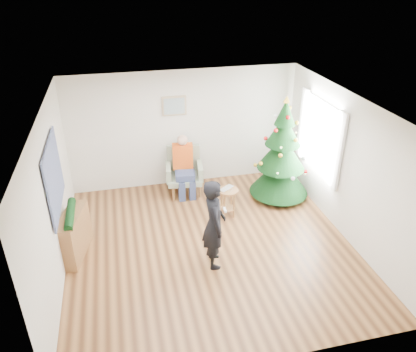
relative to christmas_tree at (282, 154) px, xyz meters
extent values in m
plane|color=brown|center=(-1.85, -1.37, -1.02)|extent=(5.00, 5.00, 0.00)
plane|color=white|center=(-1.85, -1.37, 1.58)|extent=(5.00, 5.00, 0.00)
plane|color=silver|center=(-1.85, 1.13, 0.28)|extent=(5.00, 0.00, 5.00)
plane|color=silver|center=(-1.85, -3.87, 0.28)|extent=(5.00, 0.00, 5.00)
plane|color=silver|center=(-4.35, -1.37, 0.28)|extent=(0.00, 5.00, 5.00)
plane|color=silver|center=(0.65, -1.37, 0.28)|extent=(0.00, 5.00, 5.00)
cube|color=white|center=(0.62, -0.37, 0.48)|extent=(0.04, 1.30, 1.40)
cube|color=white|center=(0.59, -1.12, 0.48)|extent=(0.05, 0.25, 1.50)
cube|color=white|center=(0.59, 0.38, 0.48)|extent=(0.05, 0.25, 1.50)
cylinder|color=#3F2816|center=(0.00, 0.00, -0.87)|extent=(0.10, 0.10, 0.29)
cone|color=black|center=(0.00, 0.00, -0.49)|extent=(1.25, 1.25, 0.82)
cone|color=black|center=(0.00, 0.00, 0.04)|extent=(1.00, 1.00, 0.72)
cone|color=black|center=(0.00, 0.00, 0.52)|extent=(0.73, 0.73, 0.62)
cone|color=black|center=(0.00, 0.00, 0.90)|extent=(0.42, 0.42, 0.53)
cone|color=gold|center=(0.00, 0.00, 1.17)|extent=(0.13, 0.13, 0.13)
cylinder|color=brown|center=(-1.28, -0.49, -0.44)|extent=(0.40, 0.40, 0.04)
cylinder|color=brown|center=(-1.28, -0.49, -0.84)|extent=(0.30, 0.30, 0.02)
imported|color=silver|center=(-1.28, -0.49, -0.41)|extent=(0.39, 0.36, 0.03)
cube|color=gray|center=(-1.96, 0.59, -0.64)|extent=(0.80, 0.75, 0.12)
cube|color=gray|center=(-1.92, 0.90, -0.30)|extent=(0.73, 0.21, 0.60)
cube|color=gray|center=(-2.30, 0.64, -0.48)|extent=(0.17, 0.57, 0.30)
cube|color=gray|center=(-1.62, 0.55, -0.48)|extent=(0.17, 0.57, 0.30)
cube|color=navy|center=(-1.96, 0.51, -0.51)|extent=(0.46, 0.48, 0.14)
cube|color=#C54912|center=(-1.96, 0.74, -0.18)|extent=(0.46, 0.28, 0.55)
sphere|color=tan|center=(-1.96, 0.72, 0.20)|extent=(0.23, 0.23, 0.23)
imported|color=black|center=(-1.90, -1.84, -0.22)|extent=(0.42, 0.60, 1.58)
cube|color=white|center=(-1.73, -1.87, 0.04)|extent=(0.05, 0.13, 0.04)
cube|color=brown|center=(-4.18, -1.06, -0.62)|extent=(0.53, 1.04, 0.80)
cylinder|color=black|center=(-4.18, -1.06, -0.20)|extent=(0.14, 0.90, 0.14)
cube|color=black|center=(-4.31, -1.07, 0.53)|extent=(0.03, 1.50, 1.15)
cube|color=tan|center=(-2.05, 1.10, 0.83)|extent=(0.52, 0.03, 0.42)
cube|color=gray|center=(-2.05, 1.08, 0.83)|extent=(0.44, 0.02, 0.34)
camera|label=1|loc=(-3.23, -7.09, 3.53)|focal=35.00mm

